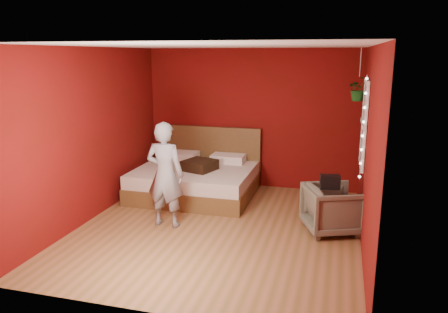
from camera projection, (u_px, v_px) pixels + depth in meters
floor at (219, 228)px, 6.41m from camera, size 4.50×4.50×0.00m
room_walls at (218, 114)px, 6.03m from camera, size 4.04×4.54×2.62m
window at (364, 123)px, 6.41m from camera, size 0.05×0.97×1.27m
fairy_lights at (363, 129)px, 5.92m from camera, size 0.04×0.04×1.45m
bed at (197, 179)px, 7.89m from camera, size 2.05×1.75×1.13m
person at (165, 175)px, 6.34m from camera, size 0.59×0.40×1.56m
armchair at (332, 209)px, 6.21m from camera, size 0.97×0.96×0.68m
handbag at (330, 182)px, 6.00m from camera, size 0.29×0.17×0.19m
throw_pillow at (200, 165)px, 7.61m from camera, size 0.62×0.62×0.18m
hanging_plant at (359, 89)px, 6.87m from camera, size 0.43×0.41×0.83m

